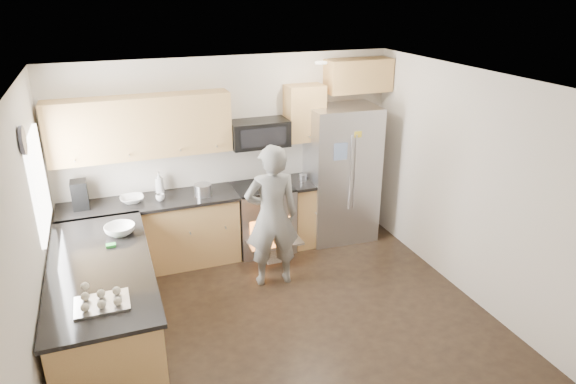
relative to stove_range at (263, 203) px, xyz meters
name	(u,v)px	position (x,y,z in m)	size (l,w,h in m)	color
ground	(280,321)	(-0.35, -1.69, -0.68)	(4.50, 4.50, 0.00)	black
room_shell	(275,178)	(-0.39, -1.68, 1.00)	(4.54, 4.04, 2.62)	beige
back_cabinet_run	(192,191)	(-0.94, 0.05, 0.29)	(4.45, 0.64, 2.50)	#B9894A
peninsula	(106,305)	(-2.10, -1.44, -0.21)	(0.96, 2.36, 1.03)	#B9894A
stove_range	(263,203)	(0.00, 0.00, 0.00)	(0.76, 0.97, 1.79)	#B7B7BC
refrigerator	(340,173)	(1.15, 0.01, 0.28)	(0.97, 0.77, 1.91)	#B7B7BC
person	(272,216)	(-0.16, -0.88, 0.20)	(0.64, 0.42, 1.76)	gray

